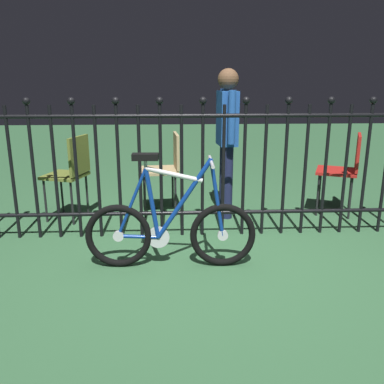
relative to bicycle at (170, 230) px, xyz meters
name	(u,v)px	position (x,y,z in m)	size (l,w,h in m)	color
ground_plane	(215,261)	(0.37, 0.08, -0.31)	(20.00, 20.00, 0.00)	#325F3A
iron_fence	(199,165)	(0.27, 0.68, 0.38)	(4.86, 0.07, 1.37)	black
bicycle	(170,230)	(0.00, 0.00, 0.00)	(1.36, 0.40, 0.93)	black
chair_olive	(71,169)	(-1.04, 1.19, 0.24)	(0.49, 0.49, 0.90)	black
chair_red	(345,166)	(1.90, 1.24, 0.23)	(0.55, 0.55, 0.89)	black
chair_tan	(166,164)	(-0.05, 1.41, 0.23)	(0.45, 0.45, 0.89)	black
person_visitor	(227,131)	(0.60, 1.24, 0.61)	(0.21, 0.47, 1.57)	#191E3F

